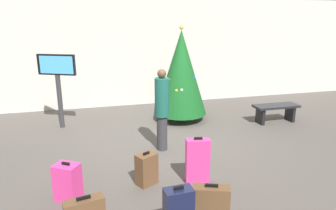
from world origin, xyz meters
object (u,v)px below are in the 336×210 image
at_px(flight_info_kiosk, 58,76).
at_px(suitcase_0, 68,182).
at_px(suitcase_1, 198,161).
at_px(traveller_0, 162,108).
at_px(waiting_bench, 276,110).
at_px(suitcase_4, 211,205).
at_px(suitcase_5, 147,169).
at_px(holiday_tree, 181,73).

xyz_separation_m(flight_info_kiosk, suitcase_0, (0.32, -3.46, -1.04)).
bearing_deg(suitcase_1, traveller_0, 99.87).
distance_m(waiting_bench, suitcase_1, 3.96).
height_order(waiting_bench, traveller_0, traveller_0).
xyz_separation_m(flight_info_kiosk, suitcase_4, (2.20, -4.56, -1.05)).
bearing_deg(traveller_0, suitcase_1, -80.13).
xyz_separation_m(suitcase_1, suitcase_4, (-0.21, -1.08, -0.11)).
distance_m(flight_info_kiosk, traveller_0, 2.99).
xyz_separation_m(traveller_0, suitcase_5, (-0.59, -1.31, -0.65)).
bearing_deg(suitcase_4, suitcase_1, 78.91).
xyz_separation_m(suitcase_0, suitcase_1, (2.09, -0.02, 0.10)).
xyz_separation_m(suitcase_0, suitcase_5, (1.25, 0.13, -0.02)).
xyz_separation_m(traveller_0, suitcase_0, (-1.84, -1.44, -0.63)).
xyz_separation_m(flight_info_kiosk, traveller_0, (2.16, -2.02, -0.41)).
relative_size(traveller_0, suitcase_1, 2.13).
bearing_deg(suitcase_1, waiting_bench, 37.56).
bearing_deg(waiting_bench, suitcase_0, -155.37).
relative_size(suitcase_1, suitcase_5, 1.40).
distance_m(waiting_bench, suitcase_4, 4.85).
distance_m(holiday_tree, waiting_bench, 2.74).
bearing_deg(traveller_0, holiday_tree, 61.80).
bearing_deg(waiting_bench, holiday_tree, 160.35).
bearing_deg(flight_info_kiosk, suitcase_0, -84.65).
bearing_deg(waiting_bench, suitcase_1, -142.44).
bearing_deg(holiday_tree, waiting_bench, -19.65).
height_order(flight_info_kiosk, suitcase_5, flight_info_kiosk).
height_order(holiday_tree, flight_info_kiosk, holiday_tree).
xyz_separation_m(waiting_bench, traveller_0, (-3.39, -0.96, 0.57)).
distance_m(holiday_tree, suitcase_0, 4.43).
height_order(holiday_tree, suitcase_1, holiday_tree).
bearing_deg(traveller_0, flight_info_kiosk, 136.88).
bearing_deg(suitcase_4, holiday_tree, 77.89).
bearing_deg(suitcase_0, waiting_bench, 24.63).
bearing_deg(suitcase_0, flight_info_kiosk, 95.35).
distance_m(traveller_0, suitcase_4, 2.62).
relative_size(waiting_bench, suitcase_5, 2.12).
distance_m(suitcase_1, suitcase_5, 0.86).
height_order(holiday_tree, suitcase_4, holiday_tree).
height_order(holiday_tree, traveller_0, holiday_tree).
distance_m(suitcase_0, suitcase_4, 2.18).
xyz_separation_m(holiday_tree, waiting_bench, (2.42, -0.86, -0.97)).
xyz_separation_m(holiday_tree, suitcase_5, (-1.57, -3.13, -1.05)).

